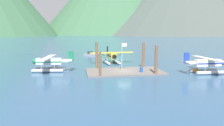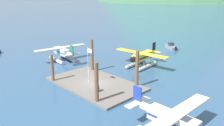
# 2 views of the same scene
# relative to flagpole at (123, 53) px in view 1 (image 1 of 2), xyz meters

# --- Properties ---
(ground_plane) EXTENTS (1200.00, 1200.00, 0.00)m
(ground_plane) POSITION_rel_flagpole_xyz_m (0.49, 0.63, -3.64)
(ground_plane) COLOR #2D5175
(dock_platform) EXTENTS (14.07, 8.25, 0.30)m
(dock_platform) POSITION_rel_flagpole_xyz_m (0.49, 0.63, -3.49)
(dock_platform) COLOR #66605B
(dock_platform) RESTS_ON ground
(piling_near_left) EXTENTS (0.43, 0.43, 4.31)m
(piling_near_left) POSITION_rel_flagpole_xyz_m (-4.47, -3.28, -1.49)
(piling_near_left) COLOR brown
(piling_near_left) RESTS_ON ground
(piling_near_right) EXTENTS (0.51, 0.51, 5.19)m
(piling_near_right) POSITION_rel_flagpole_xyz_m (5.27, -3.03, -1.05)
(piling_near_right) COLOR brown
(piling_near_right) RESTS_ON ground
(piling_far_left) EXTENTS (0.49, 0.49, 5.54)m
(piling_far_left) POSITION_rel_flagpole_xyz_m (-4.37, 4.16, -0.88)
(piling_far_left) COLOR brown
(piling_far_left) RESTS_ON ground
(piling_far_right) EXTENTS (0.51, 0.51, 5.32)m
(piling_far_right) POSITION_rel_flagpole_xyz_m (5.30, 4.34, -0.99)
(piling_far_right) COLOR brown
(piling_far_right) RESTS_ON ground
(flagpole) EXTENTS (0.95, 0.10, 5.30)m
(flagpole) POSITION_rel_flagpole_xyz_m (0.00, 0.00, 0.00)
(flagpole) COLOR silver
(flagpole) RESTS_ON dock_platform
(fuel_drum) EXTENTS (0.62, 0.62, 0.88)m
(fuel_drum) POSITION_rel_flagpole_xyz_m (3.19, -1.22, -2.90)
(fuel_drum) COLOR #1E4C99
(fuel_drum) RESTS_ON dock_platform
(mooring_buoy) EXTENTS (0.83, 0.83, 0.83)m
(mooring_buoy) POSITION_rel_flagpole_xyz_m (13.37, -1.95, -3.23)
(mooring_buoy) COLOR orange
(mooring_buoy) RESTS_ON ground
(mountain_ridge_west_peak) EXTENTS (432.46, 432.46, 160.33)m
(mountain_ridge_west_peak) POSITION_rel_flagpole_xyz_m (234.02, 453.86, 76.52)
(mountain_ridge_west_peak) COLOR #424C47
(mountain_ridge_west_peak) RESTS_ON ground
(seaplane_silver_port_fwd) EXTENTS (7.96, 10.49, 3.84)m
(seaplane_silver_port_fwd) POSITION_rel_flagpole_xyz_m (-13.51, 3.95, -2.07)
(seaplane_silver_port_fwd) COLOR #B7BABF
(seaplane_silver_port_fwd) RESTS_ON ground
(seaplane_cream_stbd_aft) EXTENTS (7.98, 10.41, 3.84)m
(seaplane_cream_stbd_aft) POSITION_rel_flagpole_xyz_m (15.31, -2.64, -2.07)
(seaplane_cream_stbd_aft) COLOR #B7BABF
(seaplane_cream_stbd_aft) RESTS_ON ground
(seaplane_yellow_bow_centre) EXTENTS (10.49, 7.96, 3.84)m
(seaplane_yellow_bow_centre) POSITION_rel_flagpole_xyz_m (-0.14, 12.20, -2.07)
(seaplane_yellow_bow_centre) COLOR #B7BABF
(seaplane_yellow_bow_centre) RESTS_ON ground
(boat_grey_open_north) EXTENTS (4.35, 3.53, 1.50)m
(boat_grey_open_north) POSITION_rel_flagpole_xyz_m (-4.21, 28.70, -3.16)
(boat_grey_open_north) COLOR gray
(boat_grey_open_north) RESTS_ON ground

